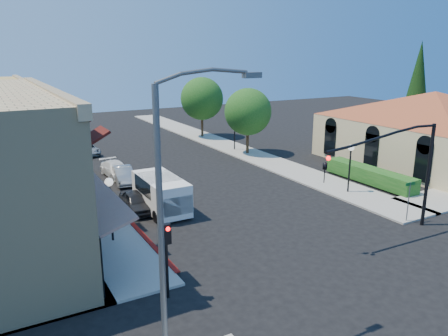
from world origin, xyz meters
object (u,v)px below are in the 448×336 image
street_tree_a (248,112)px  street_name_sign (409,195)px  street_tree_b (202,99)px  signal_mast_arm (405,162)px  cobra_streetlight (171,208)px  parked_car_c (116,169)px  lamppost_right_near (350,156)px  parked_car_a (136,202)px  conifer_far (417,85)px  parked_car_d (87,149)px  white_van (161,192)px  parked_car_b (123,175)px  lamppost_right_far (235,124)px  lamppost_left_far (62,145)px  lamppost_left_near (110,193)px  secondary_signal (167,247)px

street_tree_a → street_name_sign: bearing=-93.8°
street_tree_b → signal_mast_arm: street_tree_b is taller
cobra_streetlight → parked_car_c: bearing=79.0°
street_tree_b → lamppost_right_near: (-0.30, -24.00, -1.81)m
parked_car_a → lamppost_right_near: bearing=-13.7°
street_name_sign → parked_car_a: size_ratio=0.67×
street_tree_a → cobra_streetlight: size_ratio=0.70×
conifer_far → street_tree_a: 19.73m
parked_car_a → parked_car_d: 17.53m
signal_mast_arm → white_van: bearing=137.1°
street_tree_a → parked_car_b: 14.52m
lamppost_right_far → conifer_far: bearing=-17.1°
signal_mast_arm → parked_car_a: signal_mast_arm is taller
street_tree_a → parked_car_a: (-14.72, -10.08, -3.56)m
street_tree_b → lamppost_left_far: 20.06m
lamppost_left_far → lamppost_right_near: 22.02m
street_name_sign → lamppost_right_near: size_ratio=0.70×
parked_car_d → cobra_streetlight: bearing=-99.7°
white_van → lamppost_left_near: bearing=-142.0°
conifer_far → street_tree_b: 23.83m
conifer_far → secondary_signal: bearing=-155.3°
lamppost_left_near → lamppost_left_far: size_ratio=1.00×
signal_mast_arm → secondary_signal: bearing=-179.6°
lamppost_right_near → parked_car_a: bearing=164.8°
conifer_far → cobra_streetlight: size_ratio=1.18×
lamppost_right_near → lamppost_right_far: bearing=90.0°
conifer_far → cobra_streetlight: conifer_far is taller
lamppost_right_far → lamppost_left_far: bearing=-173.3°
lamppost_right_near → parked_car_a: lamppost_right_near is taller
parked_car_d → lamppost_right_far: bearing=-24.1°
street_tree_a → lamppost_right_far: bearing=98.5°
street_tree_a → lamppost_right_far: 2.49m
street_tree_a → parked_car_b: (-13.60, -3.64, -3.56)m
street_tree_b → lamppost_left_near: bearing=-125.8°
street_tree_b → street_name_sign: size_ratio=2.81×
lamppost_left_far → parked_car_c: lamppost_left_far is taller
secondary_signal → white_van: (3.50, 9.72, -1.04)m
lamppost_right_near → lamppost_right_far: same height
street_tree_a → street_name_sign: 20.00m
secondary_signal → parked_car_d: (2.89, 28.03, -1.77)m
lamppost_right_near → parked_car_c: lamppost_right_near is taller
conifer_far → parked_car_a: bearing=-169.8°
secondary_signal → parked_car_c: 19.38m
signal_mast_arm → lamppost_right_near: 7.15m
lamppost_left_near → parked_car_c: bearing=73.4°
street_tree_b → parked_car_c: bearing=-139.7°
cobra_streetlight → lamppost_left_near: size_ratio=2.61×
white_van → lamppost_right_far: bearing=44.7°
street_tree_a → parked_car_b: street_tree_a is taller
cobra_streetlight → street_name_sign: (16.65, 4.20, -3.57)m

